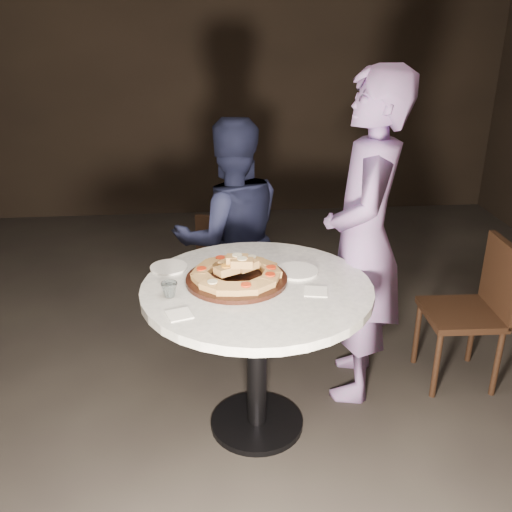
# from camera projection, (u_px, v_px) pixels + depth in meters

# --- Properties ---
(floor) EXTENTS (7.00, 7.00, 0.00)m
(floor) POSITION_uv_depth(u_px,v_px,m) (231.00, 421.00, 3.07)
(floor) COLOR black
(floor) RESTS_ON ground
(table) EXTENTS (1.20, 1.20, 0.83)m
(table) POSITION_uv_depth(u_px,v_px,m) (257.00, 314.00, 2.78)
(table) COLOR black
(table) RESTS_ON ground
(serving_board) EXTENTS (0.51, 0.51, 0.02)m
(serving_board) POSITION_uv_depth(u_px,v_px,m) (237.00, 279.00, 2.75)
(serving_board) COLOR black
(serving_board) RESTS_ON table
(focaccia_pile) EXTENTS (0.44, 0.43, 0.12)m
(focaccia_pile) POSITION_uv_depth(u_px,v_px,m) (237.00, 271.00, 2.73)
(focaccia_pile) COLOR #B38145
(focaccia_pile) RESTS_ON serving_board
(plate_left) EXTENTS (0.21, 0.21, 0.01)m
(plate_left) POSITION_uv_depth(u_px,v_px,m) (169.00, 267.00, 2.89)
(plate_left) COLOR white
(plate_left) RESTS_ON table
(plate_right) EXTENTS (0.24, 0.24, 0.01)m
(plate_right) POSITION_uv_depth(u_px,v_px,m) (297.00, 271.00, 2.85)
(plate_right) COLOR white
(plate_right) RESTS_ON table
(water_glass) EXTENTS (0.09, 0.09, 0.07)m
(water_glass) POSITION_uv_depth(u_px,v_px,m) (169.00, 290.00, 2.59)
(water_glass) COLOR silver
(water_glass) RESTS_ON table
(napkin_near) EXTENTS (0.13, 0.13, 0.01)m
(napkin_near) POSITION_uv_depth(u_px,v_px,m) (179.00, 315.00, 2.45)
(napkin_near) COLOR white
(napkin_near) RESTS_ON table
(napkin_far) EXTENTS (0.13, 0.13, 0.01)m
(napkin_far) POSITION_uv_depth(u_px,v_px,m) (316.00, 291.00, 2.65)
(napkin_far) COLOR white
(napkin_far) RESTS_ON table
(chair_far) EXTENTS (0.44, 0.46, 0.78)m
(chair_far) POSITION_uv_depth(u_px,v_px,m) (226.00, 256.00, 4.02)
(chair_far) COLOR black
(chair_far) RESTS_ON ground
(chair_right) EXTENTS (0.44, 0.42, 0.87)m
(chair_right) POSITION_uv_depth(u_px,v_px,m) (478.00, 303.00, 3.25)
(chair_right) COLOR black
(chair_right) RESTS_ON ground
(diner_navy) EXTENTS (0.81, 0.68, 1.48)m
(diner_navy) POSITION_uv_depth(u_px,v_px,m) (231.00, 238.00, 3.52)
(diner_navy) COLOR black
(diner_navy) RESTS_ON ground
(diner_teal) EXTENTS (0.59, 0.75, 1.81)m
(diner_teal) POSITION_uv_depth(u_px,v_px,m) (364.00, 241.00, 3.03)
(diner_teal) COLOR #79619C
(diner_teal) RESTS_ON ground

